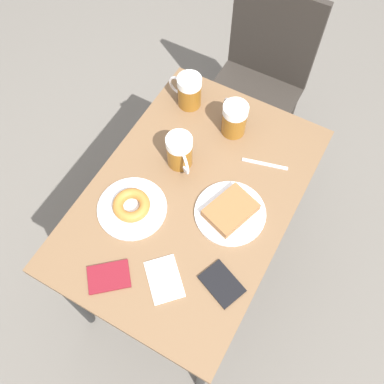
{
  "coord_description": "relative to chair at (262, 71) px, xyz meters",
  "views": [
    {
      "loc": [
        0.33,
        -0.59,
        2.01
      ],
      "look_at": [
        0.0,
        0.0,
        0.77
      ],
      "focal_mm": 40.0,
      "sensor_mm": 36.0,
      "label": 1
    }
  ],
  "objects": [
    {
      "name": "fork",
      "position": [
        0.25,
        -0.58,
        0.2
      ],
      "size": [
        0.16,
        0.05,
        0.0
      ],
      "rotation": [
        0.0,
        0.0,
        4.97
      ],
      "color": "silver",
      "rests_on": "table"
    },
    {
      "name": "beer_mug_right",
      "position": [
        0.09,
        -0.51,
        0.26
      ],
      "size": [
        0.12,
        0.1,
        0.13
      ],
      "color": "#8C5619",
      "rests_on": "table"
    },
    {
      "name": "plate_with_cake",
      "position": [
        0.23,
        -0.81,
        0.21
      ],
      "size": [
        0.23,
        0.23,
        0.04
      ],
      "color": "silver",
      "rests_on": "table"
    },
    {
      "name": "table",
      "position": [
        0.09,
        -0.81,
        0.12
      ],
      "size": [
        0.65,
        0.96,
        0.75
      ],
      "color": "brown",
      "rests_on": "ground_plane"
    },
    {
      "name": "plate_with_donut",
      "position": [
        -0.06,
        -0.95,
        0.21
      ],
      "size": [
        0.23,
        0.23,
        0.05
      ],
      "color": "silver",
      "rests_on": "table"
    },
    {
      "name": "passport_far_edge",
      "position": [
        0.01,
        -1.18,
        0.2
      ],
      "size": [
        0.15,
        0.15,
        0.01
      ],
      "rotation": [
        0.0,
        0.0,
        5.42
      ],
      "color": "maroon",
      "rests_on": "table"
    },
    {
      "name": "passport_near_edge",
      "position": [
        0.31,
        -1.03,
        0.2
      ],
      "size": [
        0.15,
        0.13,
        0.01
      ],
      "rotation": [
        0.0,
        0.0,
        1.19
      ],
      "color": "black",
      "rests_on": "table"
    },
    {
      "name": "napkin_folded",
      "position": [
        0.16,
        -1.11,
        0.2
      ],
      "size": [
        0.16,
        0.16,
        0.0
      ],
      "rotation": [
        0.0,
        0.0,
        5.52
      ],
      "color": "white",
      "rests_on": "table"
    },
    {
      "name": "beer_mug_left",
      "position": [
        -0.01,
        -0.72,
        0.26
      ],
      "size": [
        0.12,
        0.11,
        0.13
      ],
      "color": "#8C5619",
      "rests_on": "table"
    },
    {
      "name": "beer_mug_center",
      "position": [
        -0.11,
        -0.47,
        0.26
      ],
      "size": [
        0.13,
        0.09,
        0.13
      ],
      "color": "#8C5619",
      "rests_on": "table"
    },
    {
      "name": "ground_plane",
      "position": [
        0.09,
        -0.81,
        -0.55
      ],
      "size": [
        8.0,
        8.0,
        0.0
      ],
      "primitive_type": "plane",
      "color": "#666059"
    },
    {
      "name": "chair",
      "position": [
        0.0,
        0.0,
        0.0
      ],
      "size": [
        0.4,
        0.4,
        0.92
      ],
      "rotation": [
        0.0,
        0.0,
        0.01
      ],
      "color": "#2D2823",
      "rests_on": "ground_plane"
    }
  ]
}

